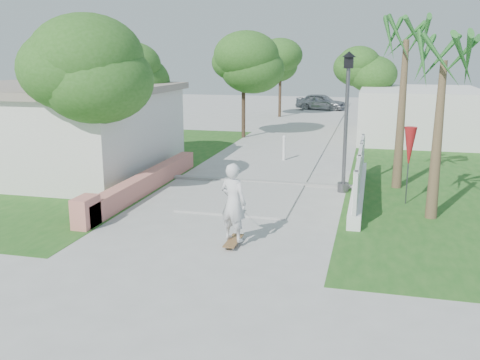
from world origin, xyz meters
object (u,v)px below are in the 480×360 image
(parked_car, at_px, (321,102))
(street_lamp, at_px, (346,117))
(patio_umbrella, at_px, (409,148))
(dog, at_px, (237,210))
(skateboarder, at_px, (232,201))
(bollard, at_px, (284,148))

(parked_car, bearing_deg, street_lamp, -160.54)
(patio_umbrella, xyz_separation_m, dog, (-4.56, -2.47, -1.49))
(skateboarder, xyz_separation_m, parked_car, (-0.95, 30.75, -0.24))
(bollard, xyz_separation_m, patio_umbrella, (4.60, -5.50, 1.10))
(street_lamp, relative_size, skateboarder, 1.57)
(street_lamp, height_order, dog, street_lamp)
(bollard, distance_m, patio_umbrella, 7.25)
(bollard, height_order, patio_umbrella, patio_umbrella)
(skateboarder, relative_size, parked_car, 0.73)
(patio_umbrella, bearing_deg, street_lamp, 152.24)
(patio_umbrella, relative_size, parked_car, 0.59)
(bollard, xyz_separation_m, parked_car, (-0.61, 21.16, 0.08))
(skateboarder, xyz_separation_m, dog, (-0.30, 1.62, -0.71))
(street_lamp, xyz_separation_m, patio_umbrella, (1.90, -1.00, -0.74))
(dog, bearing_deg, parked_car, 89.46)
(skateboarder, height_order, dog, skateboarder)
(skateboarder, distance_m, parked_car, 30.77)
(street_lamp, bearing_deg, patio_umbrella, -27.76)
(dog, height_order, parked_car, parked_car)
(bollard, bearing_deg, dog, -89.70)
(street_lamp, bearing_deg, dog, -127.44)
(dog, bearing_deg, bollard, 88.48)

